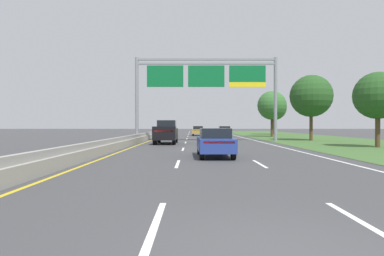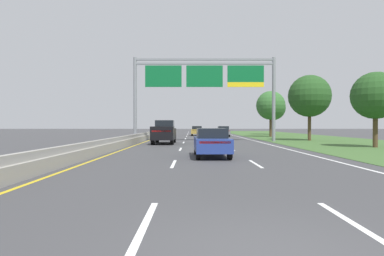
{
  "view_description": "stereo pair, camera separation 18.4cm",
  "coord_description": "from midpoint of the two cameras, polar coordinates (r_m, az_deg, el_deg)",
  "views": [
    {
      "loc": [
        -1.2,
        -4.37,
        1.75
      ],
      "look_at": [
        -1.1,
        20.31,
        1.53
      ],
      "focal_mm": 30.92,
      "sensor_mm": 36.0,
      "label": 1
    },
    {
      "loc": [
        -1.02,
        -4.37,
        1.75
      ],
      "look_at": [
        -1.1,
        20.31,
        1.53
      ],
      "focal_mm": 30.92,
      "sensor_mm": 36.0,
      "label": 2
    }
  ],
  "objects": [
    {
      "name": "ground_plane",
      "position": [
        39.43,
        1.37,
        -2.02
      ],
      "size": [
        220.0,
        220.0,
        0.0
      ],
      "primitive_type": "plane",
      "color": "#3D3D3F"
    },
    {
      "name": "lane_striping",
      "position": [
        38.97,
        1.39,
        -2.05
      ],
      "size": [
        11.96,
        106.0,
        0.01
      ],
      "color": "white",
      "rests_on": "ground"
    },
    {
      "name": "grass_verge_right",
      "position": [
        42.19,
        20.68,
        -1.87
      ],
      "size": [
        14.0,
        110.0,
        0.02
      ],
      "primitive_type": "cube",
      "color": "#3D602D",
      "rests_on": "ground"
    },
    {
      "name": "median_barrier_concrete",
      "position": [
        39.78,
        -8.18,
        -1.49
      ],
      "size": [
        0.6,
        110.0,
        0.85
      ],
      "color": "#99968E",
      "rests_on": "ground"
    },
    {
      "name": "overhead_sign_gantry",
      "position": [
        35.25,
        2.07,
        8.09
      ],
      "size": [
        15.06,
        0.42,
        8.91
      ],
      "color": "gray",
      "rests_on": "ground"
    },
    {
      "name": "pickup_truck_black",
      "position": [
        31.16,
        -4.89,
        -0.72
      ],
      "size": [
        2.0,
        5.4,
        2.2
      ],
      "rotation": [
        0.0,
        0.0,
        1.57
      ],
      "color": "black",
      "rests_on": "ground"
    },
    {
      "name": "car_gold_centre_lane_sedan",
      "position": [
        54.43,
        0.71,
        -0.46
      ],
      "size": [
        1.92,
        4.44,
        1.57
      ],
      "rotation": [
        0.0,
        0.0,
        1.55
      ],
      "color": "#A38438",
      "rests_on": "ground"
    },
    {
      "name": "car_grey_right_lane_sedan",
      "position": [
        50.31,
        5.25,
        -0.54
      ],
      "size": [
        1.91,
        4.44,
        1.57
      ],
      "rotation": [
        0.0,
        0.0,
        1.55
      ],
      "color": "slate",
      "rests_on": "ground"
    },
    {
      "name": "car_blue_centre_lane_sedan",
      "position": [
        18.19,
        3.44,
        -2.42
      ],
      "size": [
        1.92,
        4.44,
        1.57
      ],
      "rotation": [
        0.0,
        0.0,
        1.59
      ],
      "color": "navy",
      "rests_on": "ground"
    },
    {
      "name": "roadside_tree_near",
      "position": [
        29.34,
        29.0,
        4.89
      ],
      "size": [
        3.65,
        3.65,
        5.86
      ],
      "color": "#4C3823",
      "rests_on": "ground"
    },
    {
      "name": "roadside_tree_mid",
      "position": [
        39.23,
        19.5,
        5.2
      ],
      "size": [
        4.67,
        4.67,
        7.32
      ],
      "color": "#4C3823",
      "rests_on": "ground"
    },
    {
      "name": "roadside_tree_far",
      "position": [
        50.16,
        13.27,
        3.8
      ],
      "size": [
        4.24,
        4.24,
        6.76
      ],
      "color": "#4C3823",
      "rests_on": "ground"
    },
    {
      "name": "roadside_tree_distant",
      "position": [
        62.13,
        13.64,
        3.4
      ],
      "size": [
        4.54,
        4.54,
        7.17
      ],
      "color": "#4C3823",
      "rests_on": "ground"
    }
  ]
}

